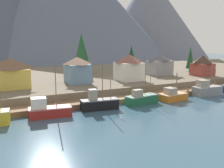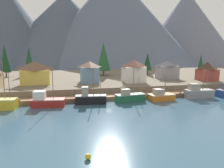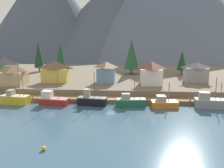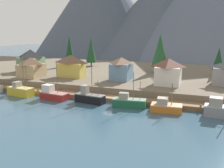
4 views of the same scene
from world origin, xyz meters
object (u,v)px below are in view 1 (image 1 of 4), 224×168
object	(u,v)px
house_white	(129,67)
conifer_back_left	(82,50)
fishing_boat_orange	(172,96)
fishing_boat_black	(99,103)
conifer_near_left	(131,56)
house_blue	(77,70)
house_yellow	(10,73)
house_grey	(160,65)
fishing_boat_red	(48,110)
fishing_boat_green	(141,99)
fishing_boat_grey	(206,90)
house_red	(202,65)
conifer_mid_left	(190,58)

from	to	relation	value
house_white	conifer_back_left	size ratio (longest dim) A/B	0.53
fishing_boat_orange	conifer_back_left	world-z (taller)	conifer_back_left
house_white	fishing_boat_black	bearing A→B (deg)	-136.30
fishing_boat_black	conifer_near_left	bearing A→B (deg)	57.76
fishing_boat_black	house_blue	world-z (taller)	house_blue
house_yellow	conifer_back_left	bearing A→B (deg)	38.23
house_grey	fishing_boat_red	bearing A→B (deg)	-152.90
fishing_boat_orange	house_grey	bearing A→B (deg)	53.92
fishing_boat_orange	house_yellow	size ratio (longest dim) A/B	0.78
fishing_boat_green	conifer_back_left	world-z (taller)	conifer_back_left
house_yellow	house_blue	world-z (taller)	house_yellow
fishing_boat_grey	house_red	size ratio (longest dim) A/B	1.19
fishing_boat_red	conifer_mid_left	size ratio (longest dim) A/B	1.10
house_blue	conifer_near_left	size ratio (longest dim) A/B	0.73
fishing_boat_red	house_blue	xyz separation A→B (m)	(11.60, 17.32, 4.59)
fishing_boat_red	fishing_boat_grey	distance (m)	38.01
house_red	fishing_boat_black	bearing A→B (deg)	-162.32
conifer_mid_left	conifer_near_left	bearing A→B (deg)	146.51
fishing_boat_black	house_yellow	world-z (taller)	house_yellow
fishing_boat_green	conifer_back_left	bearing A→B (deg)	82.51
fishing_boat_grey	house_blue	xyz separation A→B (m)	(-26.41, 17.14, 4.41)
fishing_boat_grey	house_yellow	xyz separation A→B (m)	(-42.13, 16.06, 4.56)
fishing_boat_red	house_grey	xyz separation A→B (m)	(39.38, 20.15, 4.42)
house_yellow	conifer_near_left	xyz separation A→B (m)	(41.75, 17.69, 1.84)
fishing_boat_black	house_red	size ratio (longest dim) A/B	1.36
fishing_boat_red	fishing_boat_orange	distance (m)	27.28
conifer_near_left	conifer_mid_left	distance (m)	20.23
conifer_back_left	house_red	bearing A→B (deg)	-34.93
fishing_boat_black	house_white	size ratio (longest dim) A/B	1.20
house_white	house_grey	bearing A→B (deg)	19.65
fishing_boat_black	conifer_mid_left	size ratio (longest dim) A/B	0.97
fishing_boat_red	fishing_boat_orange	world-z (taller)	fishing_boat_red
house_white	house_blue	xyz separation A→B (m)	(-13.63, 2.22, -0.23)
conifer_mid_left	fishing_boat_orange	bearing A→B (deg)	-139.93
fishing_boat_black	fishing_boat_orange	size ratio (longest dim) A/B	1.28
fishing_boat_grey	fishing_boat_red	bearing A→B (deg)	-176.35
house_grey	house_red	distance (m)	12.87
house_yellow	conifer_near_left	bearing A→B (deg)	22.96
fishing_boat_green	house_grey	xyz separation A→B (m)	(20.13, 20.03, 4.54)
house_red	conifer_near_left	size ratio (longest dim) A/B	0.69
fishing_boat_black	house_red	world-z (taller)	house_red
conifer_mid_left	house_grey	bearing A→B (deg)	-170.16
fishing_boat_orange	conifer_back_left	xyz separation A→B (m)	(-7.95, 34.84, 8.94)
house_white	house_blue	bearing A→B (deg)	170.74
house_yellow	conifer_near_left	distance (m)	45.38
fishing_boat_orange	conifer_back_left	bearing A→B (deg)	97.60
fishing_boat_red	fishing_boat_green	size ratio (longest dim) A/B	1.22
house_blue	house_red	xyz separation A→B (m)	(38.59, -4.16, -0.17)
house_yellow	conifer_mid_left	distance (m)	59.00
house_white	house_grey	world-z (taller)	house_white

